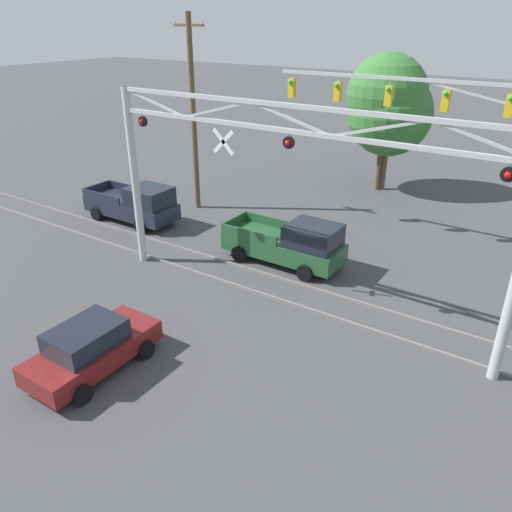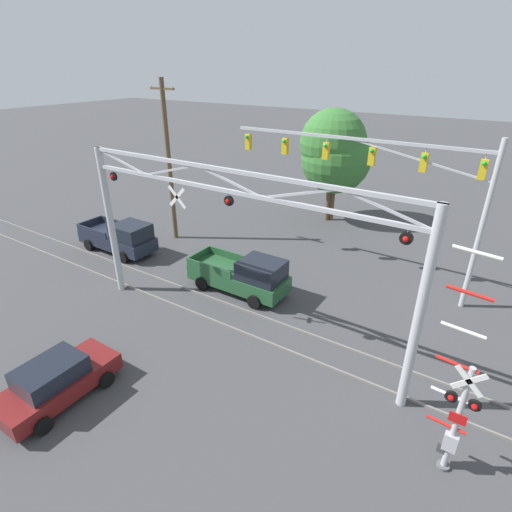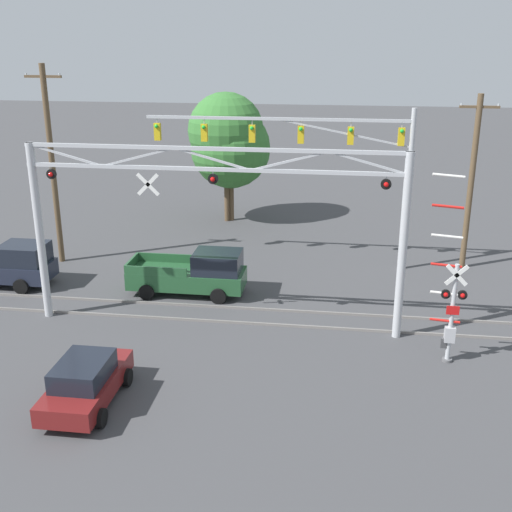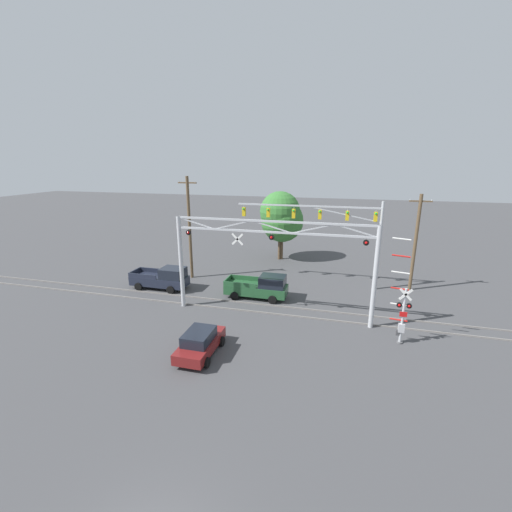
{
  "view_description": "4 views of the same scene",
  "coord_description": "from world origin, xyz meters",
  "px_view_note": "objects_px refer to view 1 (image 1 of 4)",
  "views": [
    {
      "loc": [
        7.66,
        3.48,
        9.45
      ],
      "look_at": [
        -0.47,
        15.78,
        2.37
      ],
      "focal_mm": 35.0,
      "sensor_mm": 36.0,
      "label": 1
    },
    {
      "loc": [
        8.32,
        5.83,
        10.46
      ],
      "look_at": [
        0.02,
        18.67,
        3.0
      ],
      "focal_mm": 28.0,
      "sensor_mm": 36.0,
      "label": 2
    },
    {
      "loc": [
        4.74,
        -5.84,
        11.03
      ],
      "look_at": [
        1.22,
        19.6,
        2.06
      ],
      "focal_mm": 45.0,
      "sensor_mm": 36.0,
      "label": 3
    },
    {
      "loc": [
        4.84,
        -5.74,
        11.09
      ],
      "look_at": [
        -1.37,
        17.88,
        4.22
      ],
      "focal_mm": 24.0,
      "sensor_mm": 36.0,
      "label": 4
    }
  ],
  "objects_px": {
    "utility_pole_left": "(193,114)",
    "background_tree_far_left_verge": "(390,114)",
    "sedan_waiting": "(91,348)",
    "pickup_truck_following": "(136,204)",
    "traffic_signal_span": "(479,126)",
    "background_tree_beyond_span": "(387,94)",
    "pickup_truck_lead": "(290,243)",
    "crossing_gantry": "(287,185)"
  },
  "relations": [
    {
      "from": "traffic_signal_span",
      "to": "utility_pole_left",
      "type": "relative_size",
      "value": 1.31
    },
    {
      "from": "crossing_gantry",
      "to": "sedan_waiting",
      "type": "distance_m",
      "value": 7.77
    },
    {
      "from": "pickup_truck_lead",
      "to": "background_tree_far_left_verge",
      "type": "relative_size",
      "value": 0.75
    },
    {
      "from": "background_tree_far_left_verge",
      "to": "pickup_truck_lead",
      "type": "bearing_deg",
      "value": -87.84
    },
    {
      "from": "sedan_waiting",
      "to": "background_tree_far_left_verge",
      "type": "relative_size",
      "value": 0.58
    },
    {
      "from": "crossing_gantry",
      "to": "utility_pole_left",
      "type": "bearing_deg",
      "value": 145.26
    },
    {
      "from": "traffic_signal_span",
      "to": "pickup_truck_following",
      "type": "height_order",
      "value": "traffic_signal_span"
    },
    {
      "from": "traffic_signal_span",
      "to": "utility_pole_left",
      "type": "xyz_separation_m",
      "value": [
        -13.35,
        -1.25,
        -0.64
      ]
    },
    {
      "from": "background_tree_far_left_verge",
      "to": "crossing_gantry",
      "type": "bearing_deg",
      "value": -82.39
    },
    {
      "from": "crossing_gantry",
      "to": "background_tree_far_left_verge",
      "type": "relative_size",
      "value": 2.09
    },
    {
      "from": "pickup_truck_lead",
      "to": "pickup_truck_following",
      "type": "bearing_deg",
      "value": -179.27
    },
    {
      "from": "crossing_gantry",
      "to": "utility_pole_left",
      "type": "distance_m",
      "value": 11.3
    },
    {
      "from": "sedan_waiting",
      "to": "utility_pole_left",
      "type": "relative_size",
      "value": 0.41
    },
    {
      "from": "pickup_truck_following",
      "to": "background_tree_beyond_span",
      "type": "relative_size",
      "value": 0.65
    },
    {
      "from": "pickup_truck_lead",
      "to": "sedan_waiting",
      "type": "xyz_separation_m",
      "value": [
        -1.34,
        -9.26,
        -0.18
      ]
    },
    {
      "from": "pickup_truck_lead",
      "to": "utility_pole_left",
      "type": "relative_size",
      "value": 0.53
    },
    {
      "from": "crossing_gantry",
      "to": "pickup_truck_following",
      "type": "bearing_deg",
      "value": 163.93
    },
    {
      "from": "background_tree_far_left_verge",
      "to": "traffic_signal_span",
      "type": "bearing_deg",
      "value": -50.52
    },
    {
      "from": "pickup_truck_following",
      "to": "background_tree_far_left_verge",
      "type": "xyz_separation_m",
      "value": [
        8.45,
        12.05,
        3.52
      ]
    },
    {
      "from": "pickup_truck_following",
      "to": "utility_pole_left",
      "type": "relative_size",
      "value": 0.52
    },
    {
      "from": "crossing_gantry",
      "to": "traffic_signal_span",
      "type": "distance_m",
      "value": 8.76
    },
    {
      "from": "utility_pole_left",
      "to": "background_tree_far_left_verge",
      "type": "bearing_deg",
      "value": 49.91
    },
    {
      "from": "pickup_truck_following",
      "to": "background_tree_beyond_span",
      "type": "distance_m",
      "value": 15.15
    },
    {
      "from": "pickup_truck_lead",
      "to": "sedan_waiting",
      "type": "relative_size",
      "value": 1.29
    },
    {
      "from": "crossing_gantry",
      "to": "pickup_truck_following",
      "type": "distance_m",
      "value": 11.48
    },
    {
      "from": "crossing_gantry",
      "to": "background_tree_beyond_span",
      "type": "distance_m",
      "value": 15.1
    },
    {
      "from": "pickup_truck_following",
      "to": "traffic_signal_span",
      "type": "bearing_deg",
      "value": 17.79
    },
    {
      "from": "pickup_truck_lead",
      "to": "sedan_waiting",
      "type": "bearing_deg",
      "value": -98.21
    },
    {
      "from": "sedan_waiting",
      "to": "background_tree_beyond_span",
      "type": "relative_size",
      "value": 0.51
    },
    {
      "from": "crossing_gantry",
      "to": "pickup_truck_lead",
      "type": "bearing_deg",
      "value": 116.52
    },
    {
      "from": "traffic_signal_span",
      "to": "background_tree_beyond_span",
      "type": "distance_m",
      "value": 9.6
    },
    {
      "from": "traffic_signal_span",
      "to": "sedan_waiting",
      "type": "relative_size",
      "value": 3.21
    },
    {
      "from": "background_tree_beyond_span",
      "to": "sedan_waiting",
      "type": "bearing_deg",
      "value": -91.75
    },
    {
      "from": "background_tree_beyond_span",
      "to": "background_tree_far_left_verge",
      "type": "distance_m",
      "value": 1.1
    },
    {
      "from": "traffic_signal_span",
      "to": "pickup_truck_lead",
      "type": "distance_m",
      "value": 8.63
    },
    {
      "from": "utility_pole_left",
      "to": "pickup_truck_lead",
      "type": "bearing_deg",
      "value": -23.2
    },
    {
      "from": "utility_pole_left",
      "to": "background_tree_far_left_verge",
      "type": "height_order",
      "value": "utility_pole_left"
    },
    {
      "from": "traffic_signal_span",
      "to": "pickup_truck_lead",
      "type": "xyz_separation_m",
      "value": [
        -5.63,
        -4.55,
        -4.69
      ]
    },
    {
      "from": "crossing_gantry",
      "to": "pickup_truck_following",
      "type": "height_order",
      "value": "crossing_gantry"
    },
    {
      "from": "sedan_waiting",
      "to": "pickup_truck_following",
      "type": "bearing_deg",
      "value": 129.62
    },
    {
      "from": "sedan_waiting",
      "to": "crossing_gantry",
      "type": "bearing_deg",
      "value": 64.7
    },
    {
      "from": "sedan_waiting",
      "to": "utility_pole_left",
      "type": "distance_m",
      "value": 14.71
    }
  ]
}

